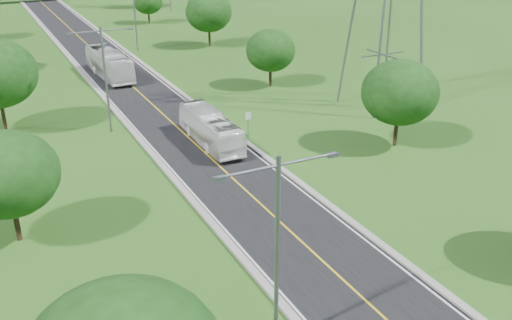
% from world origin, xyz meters
% --- Properties ---
extents(ground, '(260.00, 260.00, 0.00)m').
position_xyz_m(ground, '(0.00, 60.00, 0.00)').
color(ground, '#295317').
rests_on(ground, ground).
extents(road, '(8.00, 150.00, 0.06)m').
position_xyz_m(road, '(0.00, 66.00, 0.03)').
color(road, black).
rests_on(road, ground).
extents(curb_left, '(0.50, 150.00, 0.22)m').
position_xyz_m(curb_left, '(-4.25, 66.00, 0.11)').
color(curb_left, gray).
rests_on(curb_left, ground).
extents(curb_right, '(0.50, 150.00, 0.22)m').
position_xyz_m(curb_right, '(4.25, 66.00, 0.11)').
color(curb_right, gray).
rests_on(curb_right, ground).
extents(speed_limit_sign, '(0.55, 0.09, 2.40)m').
position_xyz_m(speed_limit_sign, '(5.20, 37.98, 1.60)').
color(speed_limit_sign, slate).
rests_on(speed_limit_sign, ground).
extents(streetlight_near_left, '(5.90, 0.25, 10.00)m').
position_xyz_m(streetlight_near_left, '(-6.00, 12.00, 5.94)').
color(streetlight_near_left, slate).
rests_on(streetlight_near_left, ground).
extents(streetlight_mid_left, '(5.90, 0.25, 10.00)m').
position_xyz_m(streetlight_mid_left, '(-6.00, 45.00, 5.94)').
color(streetlight_mid_left, slate).
rests_on(streetlight_mid_left, ground).
extents(streetlight_far_right, '(5.90, 0.25, 10.00)m').
position_xyz_m(streetlight_far_right, '(6.00, 78.00, 5.94)').
color(streetlight_far_right, slate).
rests_on(streetlight_far_right, ground).
extents(tree_lb, '(6.30, 6.30, 7.33)m').
position_xyz_m(tree_lb, '(-16.00, 28.00, 4.64)').
color(tree_lb, black).
rests_on(tree_lb, ground).
extents(tree_rb, '(6.72, 6.72, 7.82)m').
position_xyz_m(tree_rb, '(16.00, 30.00, 4.95)').
color(tree_rb, black).
rests_on(tree_rb, ground).
extents(tree_rc, '(5.88, 5.88, 6.84)m').
position_xyz_m(tree_rc, '(15.00, 52.00, 4.33)').
color(tree_rc, black).
rests_on(tree_rc, ground).
extents(tree_rd, '(7.14, 7.14, 8.30)m').
position_xyz_m(tree_rd, '(17.00, 76.00, 5.27)').
color(tree_rd, black).
rests_on(tree_rd, ground).
extents(tree_re, '(5.46, 5.46, 6.35)m').
position_xyz_m(tree_re, '(14.50, 100.00, 4.02)').
color(tree_re, black).
rests_on(tree_re, ground).
extents(bus_outbound, '(2.63, 10.48, 2.91)m').
position_xyz_m(bus_outbound, '(1.30, 37.71, 1.51)').
color(bus_outbound, white).
rests_on(bus_outbound, road).
extents(bus_inbound, '(3.43, 12.35, 3.41)m').
position_xyz_m(bus_inbound, '(-1.36, 64.62, 1.76)').
color(bus_inbound, silver).
rests_on(bus_inbound, road).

